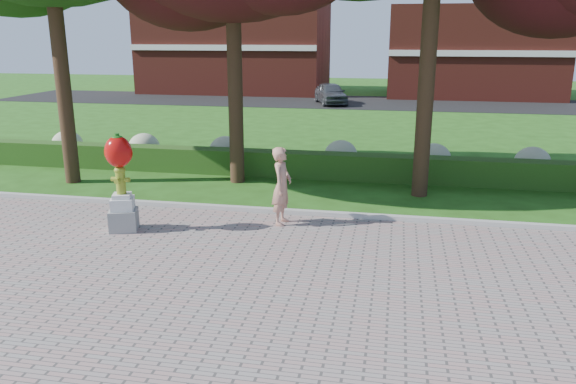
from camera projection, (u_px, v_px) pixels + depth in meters
name	position (u px, v px, depth m)	size (l,w,h in m)	color
ground	(251.00, 259.00, 11.40)	(100.00, 100.00, 0.00)	#244E13
walkway	(177.00, 369.00, 7.62)	(40.00, 14.00, 0.04)	gray
curb	(281.00, 212.00, 14.22)	(40.00, 0.18, 0.15)	#ADADA5
lawn_hedge	(306.00, 165.00, 17.91)	(24.00, 0.70, 0.80)	#1F4212
hydrangea_row	(328.00, 154.00, 18.71)	(20.10, 1.10, 0.99)	#A9B388
street	(356.00, 102.00, 37.86)	(50.00, 8.00, 0.02)	black
building_left	(236.00, 47.00, 44.42)	(14.00, 8.00, 7.00)	maroon
building_right	(473.00, 52.00, 41.20)	(12.00, 8.00, 6.40)	maroon
hydrant_sculpture	(121.00, 180.00, 12.70)	(0.77, 0.77, 2.26)	gray
woman	(282.00, 186.00, 13.20)	(0.68, 0.44, 1.86)	tan
parked_car	(331.00, 93.00, 36.68)	(1.63, 4.06, 1.38)	#404348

